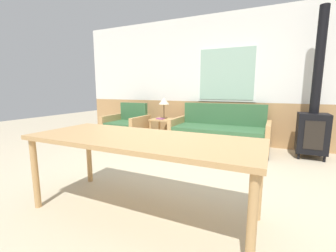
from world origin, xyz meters
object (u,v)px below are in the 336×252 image
couch (219,135)px  side_table (163,123)px  table_lamp (164,102)px  wood_stove (313,118)px  armchair (127,129)px  dining_table (141,144)px

couch → side_table: bearing=178.9°
table_lamp → wood_stove: bearing=-1.1°
armchair → wood_stove: wood_stove is taller
dining_table → wood_stove: 3.20m
dining_table → wood_stove: size_ratio=0.86×
couch → armchair: 2.04m
armchair → wood_stove: (3.58, 0.31, 0.41)m
armchair → couch: bearing=4.8°
couch → dining_table: couch is taller
couch → table_lamp: table_lamp is taller
couch → wood_stove: wood_stove is taller
couch → wood_stove: 1.61m
wood_stove → side_table: bearing=-179.4°
table_lamp → wood_stove: size_ratio=0.19×
armchair → table_lamp: (0.76, 0.37, 0.62)m
side_table → table_lamp: table_lamp is taller
armchair → side_table: (0.79, 0.28, 0.16)m
side_table → wood_stove: wood_stove is taller
armchair → side_table: armchair is taller
couch → dining_table: (-0.12, -2.67, 0.41)m
couch → wood_stove: bearing=2.0°
couch → armchair: bearing=-172.7°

